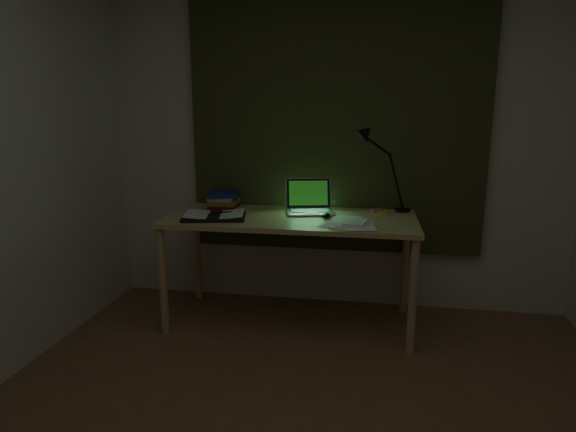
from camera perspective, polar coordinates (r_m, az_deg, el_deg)
name	(u,v)px	position (r m, az deg, el deg)	size (l,w,h in m)	color
wall_back	(335,146)	(3.71, 5.64, 8.27)	(3.50, 0.00, 2.50)	silver
curtain	(336,119)	(3.66, 5.66, 11.35)	(2.20, 0.06, 2.00)	#31381C
desk	(291,270)	(3.46, 0.33, -6.47)	(1.73, 0.76, 0.79)	tan
laptop	(310,197)	(3.43, 2.66, 2.25)	(0.33, 0.37, 0.24)	#A6A6AB
open_textbook	(215,216)	(3.34, -8.71, 0.06)	(0.42, 0.30, 0.04)	silver
book_stack	(224,199)	(3.68, -7.58, 2.00)	(0.20, 0.24, 0.13)	silver
loose_papers	(348,222)	(3.18, 7.17, -0.67)	(0.31, 0.32, 0.02)	white
mouse	(326,215)	(3.33, 4.54, 0.08)	(0.05, 0.09, 0.03)	black
sticky_yellow	(382,211)	(3.55, 11.09, 0.53)	(0.07, 0.07, 0.02)	gold
sticky_pink	(378,210)	(3.57, 10.57, 0.65)	(0.08, 0.08, 0.02)	#D55277
desk_lamp	(405,173)	(3.57, 13.65, 5.01)	(0.38, 0.30, 0.57)	black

